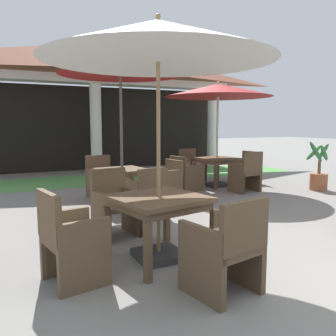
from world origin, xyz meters
TOP-DOWN VIEW (x-y plane):
  - ground_plane at (0.00, 0.00)m, footprint 60.00×60.00m
  - background_pavilion at (0.00, 8.76)m, footprint 10.15×2.68m
  - lawn_strip at (0.00, 7.15)m, footprint 11.95×2.14m
  - patio_table_near_foreground at (-0.79, 3.69)m, footprint 0.97×0.97m
  - patio_umbrella_near_foreground at (-0.79, 3.69)m, footprint 2.29×2.29m
  - patio_chair_near_foreground_north at (-0.91, 4.67)m, footprint 0.64×0.64m
  - patio_chair_near_foreground_south at (-0.68, 2.72)m, footprint 0.62×0.56m
  - patio_chair_near_foreground_east at (0.18, 3.81)m, footprint 0.62×0.67m
  - patio_table_mid_left at (-1.27, 0.95)m, footprint 1.13×1.13m
  - patio_umbrella_mid_left at (-1.27, 0.95)m, footprint 2.58×2.58m
  - patio_chair_mid_left_north at (-1.47, 2.00)m, footprint 0.64×0.61m
  - patio_chair_mid_left_south at (-1.07, -0.09)m, footprint 0.68×0.68m
  - patio_chair_mid_left_west at (-2.31, 0.76)m, footprint 0.63×0.65m
  - patio_table_far_back at (2.09, 4.77)m, footprint 1.00×1.00m
  - patio_umbrella_far_back at (2.09, 4.77)m, footprint 2.67×2.67m
  - patio_chair_far_back_east at (3.07, 4.93)m, footprint 0.66×0.63m
  - patio_chair_far_back_north at (1.93, 5.75)m, footprint 0.65×0.62m
  - patio_chair_far_back_south at (2.25, 3.78)m, footprint 0.70×0.59m
  - patio_chair_far_back_west at (1.11, 4.61)m, footprint 0.68×0.71m
  - potted_palm_right_edge at (3.97, 3.23)m, footprint 0.51×0.51m

SIDE VIEW (x-z plane):
  - ground_plane at x=0.00m, z-range 0.00..0.00m
  - lawn_strip at x=0.00m, z-range 0.00..0.01m
  - potted_palm_right_edge at x=3.97m, z-range -0.23..0.96m
  - patio_chair_far_back_east at x=3.07m, z-range -0.02..0.81m
  - patio_chair_near_foreground_east at x=0.18m, z-range -0.02..0.81m
  - patio_chair_near_foreground_south at x=-0.68m, z-range -0.03..0.83m
  - patio_chair_far_back_west at x=1.11m, z-range -0.01..0.82m
  - patio_chair_near_foreground_north at x=-0.91m, z-range -0.04..0.86m
  - patio_chair_far_back_north at x=1.93m, z-range -0.03..0.86m
  - patio_chair_mid_left_north at x=-1.47m, z-range -0.04..0.90m
  - patio_chair_mid_left_south at x=-1.07m, z-range -0.03..0.89m
  - patio_chair_mid_left_west at x=-2.31m, z-range -0.04..0.90m
  - patio_chair_far_back_south at x=2.25m, z-range -0.03..0.91m
  - patio_table_near_foreground at x=-0.79m, z-range 0.26..0.98m
  - patio_table_far_back at x=2.09m, z-range 0.26..0.99m
  - patio_table_mid_left at x=-1.27m, z-range 0.27..1.02m
  - patio_umbrella_far_back at x=2.09m, z-range 1.07..3.69m
  - patio_umbrella_mid_left at x=-1.27m, z-range 1.07..3.83m
  - patio_umbrella_near_foreground at x=-0.79m, z-range 1.16..4.00m
  - background_pavilion at x=0.00m, z-range 1.17..5.28m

